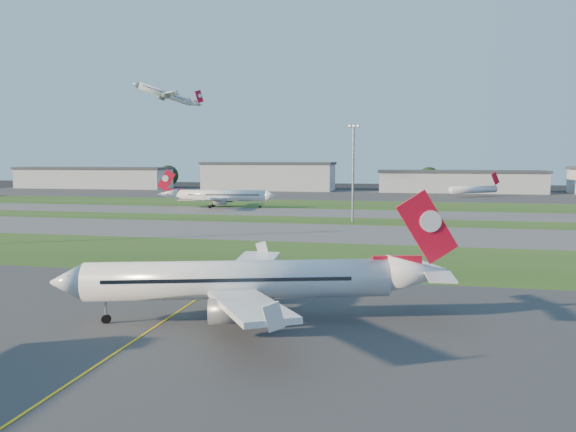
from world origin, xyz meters
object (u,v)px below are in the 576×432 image
(airliner_taxiing, at_px, (221,196))
(light_mast_centre, at_px, (353,166))
(airliner_parked, at_px, (242,281))
(mini_jet_near, at_px, (474,189))

(airliner_taxiing, bearing_deg, light_mast_centre, 137.06)
(airliner_parked, xyz_separation_m, airliner_taxiing, (-46.55, 129.01, -0.06))
(airliner_parked, bearing_deg, airliner_taxiing, 93.64)
(airliner_taxiing, relative_size, mini_jet_near, 1.59)
(light_mast_centre, bearing_deg, airliner_taxiing, 144.55)
(airliner_parked, height_order, airliner_taxiing, airliner_parked)
(airliner_taxiing, relative_size, light_mast_centre, 1.47)
(light_mast_centre, bearing_deg, mini_jet_near, 69.29)
(airliner_parked, relative_size, light_mast_centre, 1.45)
(airliner_parked, bearing_deg, mini_jet_near, 61.56)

